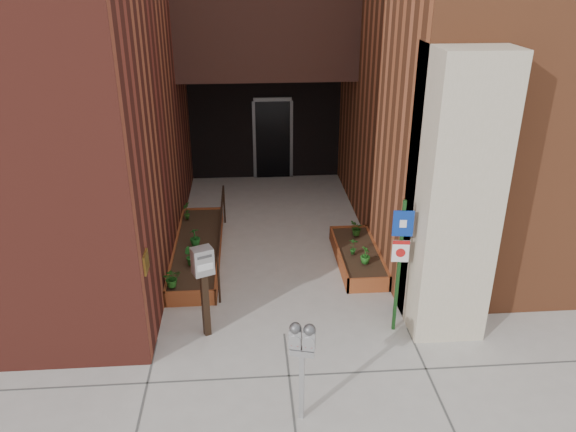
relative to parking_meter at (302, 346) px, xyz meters
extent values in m
plane|color=#9E9991|center=(-0.10, 1.80, -1.13)|extent=(80.00, 80.00, 0.00)
cube|color=#BCB090|center=(2.45, 2.00, 1.07)|extent=(1.10, 1.20, 4.40)
cube|color=black|center=(-0.10, 7.80, 2.87)|extent=(4.20, 2.00, 2.00)
cube|color=black|center=(-0.10, 9.20, 0.37)|extent=(4.00, 0.30, 3.00)
cube|color=black|center=(0.10, 9.02, -0.08)|extent=(0.90, 0.06, 2.10)
cube|color=#B79338|center=(-2.09, 1.60, 0.37)|extent=(0.04, 0.30, 0.30)
cube|color=maroon|center=(-1.65, 2.72, -0.98)|extent=(0.90, 0.04, 0.30)
cube|color=maroon|center=(-1.65, 6.28, -0.98)|extent=(0.90, 0.04, 0.30)
cube|color=maroon|center=(-2.08, 4.50, -0.98)|extent=(0.04, 3.60, 0.30)
cube|color=maroon|center=(-1.22, 4.50, -0.98)|extent=(0.04, 3.60, 0.30)
cube|color=black|center=(-1.65, 4.50, -1.00)|extent=(0.82, 3.52, 0.26)
cube|color=maroon|center=(1.50, 2.92, -0.98)|extent=(0.80, 0.04, 0.30)
cube|color=maroon|center=(1.50, 5.08, -0.98)|extent=(0.80, 0.04, 0.30)
cube|color=maroon|center=(1.12, 4.00, -0.98)|extent=(0.04, 2.20, 0.30)
cube|color=maroon|center=(1.88, 4.00, -0.98)|extent=(0.04, 2.20, 0.30)
cube|color=black|center=(1.50, 4.00, -1.00)|extent=(0.72, 2.12, 0.26)
cylinder|color=black|center=(-1.15, 2.80, -0.68)|extent=(0.04, 0.04, 0.90)
cylinder|color=black|center=(-1.15, 6.10, -0.68)|extent=(0.04, 0.04, 0.90)
cylinder|color=black|center=(-1.15, 4.45, -0.25)|extent=(0.04, 3.30, 0.04)
cube|color=#A4A4A6|center=(0.00, 0.00, -0.62)|extent=(0.07, 0.07, 1.01)
cube|color=#A4A4A6|center=(0.00, 0.00, -0.08)|extent=(0.32, 0.20, 0.08)
cube|color=#A4A4A6|center=(-0.08, 0.02, 0.10)|extent=(0.17, 0.14, 0.26)
sphere|color=#59595B|center=(-0.08, 0.02, 0.25)|extent=(0.15, 0.15, 0.15)
cube|color=white|center=(-0.10, -0.03, 0.12)|extent=(0.09, 0.03, 0.05)
cube|color=#B21414|center=(-0.10, -0.03, 0.04)|extent=(0.09, 0.03, 0.03)
cube|color=#A4A4A6|center=(0.08, -0.02, 0.10)|extent=(0.17, 0.14, 0.26)
sphere|color=#59595B|center=(0.08, -0.02, 0.25)|extent=(0.15, 0.15, 0.15)
cube|color=white|center=(0.07, -0.07, 0.12)|extent=(0.09, 0.03, 0.05)
cube|color=#B21414|center=(0.07, -0.07, 0.04)|extent=(0.09, 0.03, 0.03)
cube|color=#153B15|center=(1.67, 1.81, 0.00)|extent=(0.06, 0.06, 2.25)
cube|color=navy|center=(1.66, 1.78, 0.77)|extent=(0.31, 0.06, 0.41)
cube|color=white|center=(1.66, 1.77, 0.77)|extent=(0.10, 0.02, 0.12)
cube|color=white|center=(1.66, 1.78, 0.31)|extent=(0.26, 0.05, 0.36)
cube|color=#B21414|center=(1.66, 1.77, 0.45)|extent=(0.26, 0.04, 0.06)
cylinder|color=#B21414|center=(1.66, 1.77, 0.29)|extent=(0.14, 0.03, 0.14)
cube|color=black|center=(-1.32, 1.90, -0.57)|extent=(0.13, 0.13, 1.12)
cube|color=silver|center=(-1.32, 1.90, 0.20)|extent=(0.37, 0.33, 0.43)
cube|color=#59595B|center=(-1.27, 1.79, 0.32)|extent=(0.21, 0.10, 0.04)
cube|color=white|center=(-1.27, 1.79, 0.15)|extent=(0.23, 0.11, 0.10)
imported|color=#205C1A|center=(-1.95, 2.90, -0.66)|extent=(0.36, 0.36, 0.34)
imported|color=#185519|center=(-1.72, 3.66, -0.66)|extent=(0.26, 0.26, 0.34)
imported|color=#175219|center=(-1.67, 4.42, -0.64)|extent=(0.29, 0.29, 0.37)
imported|color=#204F16|center=(-1.95, 5.71, -0.63)|extent=(0.24, 0.24, 0.39)
imported|color=#20621C|center=(1.53, 3.47, -0.66)|extent=(0.19, 0.19, 0.33)
imported|color=#1B5418|center=(1.37, 3.83, -0.66)|extent=(0.23, 0.23, 0.34)
imported|color=#1E4F16|center=(1.58, 4.63, -0.67)|extent=(0.35, 0.35, 0.31)
camera|label=1|loc=(-0.59, -5.55, 4.26)|focal=35.00mm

